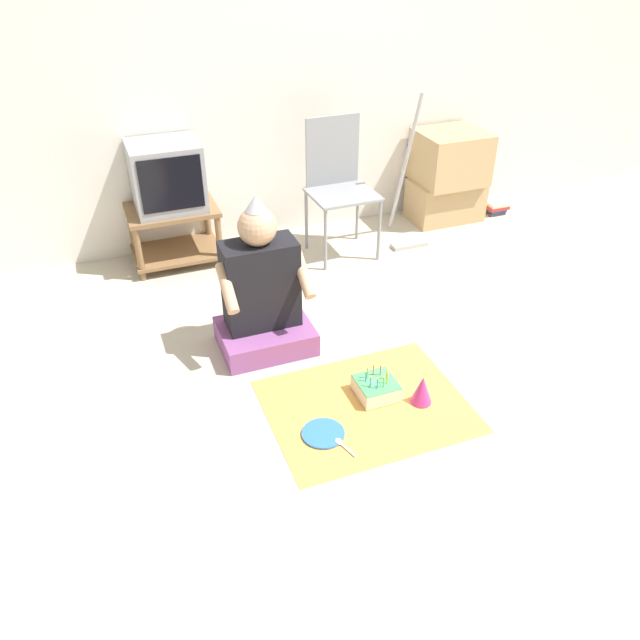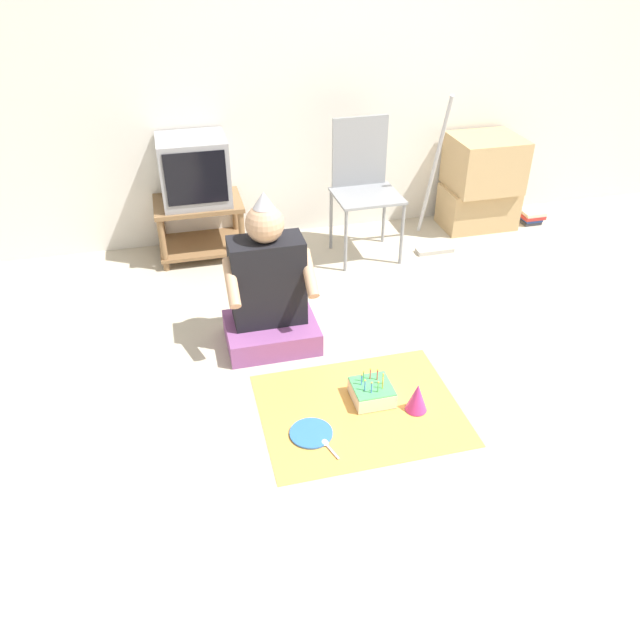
{
  "view_description": "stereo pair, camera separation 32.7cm",
  "coord_description": "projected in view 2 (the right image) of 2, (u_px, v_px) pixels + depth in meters",
  "views": [
    {
      "loc": [
        -1.61,
        -2.23,
        2.16
      ],
      "look_at": [
        -0.63,
        0.32,
        0.35
      ],
      "focal_mm": 35.0,
      "sensor_mm": 36.0,
      "label": 1
    },
    {
      "loc": [
        -1.3,
        -2.32,
        2.16
      ],
      "look_at": [
        -0.63,
        0.32,
        0.35
      ],
      "focal_mm": 35.0,
      "sensor_mm": 36.0,
      "label": 2
    }
  ],
  "objects": [
    {
      "name": "tv",
      "position": [
        194.0,
        170.0,
        4.31
      ],
      "size": [
        0.47,
        0.42,
        0.46
      ],
      "color": "#99999E",
      "rests_on": "tv_stand"
    },
    {
      "name": "tv_stand",
      "position": [
        200.0,
        223.0,
        4.52
      ],
      "size": [
        0.62,
        0.44,
        0.42
      ],
      "color": "olive",
      "rests_on": "ground_plane"
    },
    {
      "name": "book_pile",
      "position": [
        532.0,
        217.0,
        5.08
      ],
      "size": [
        0.18,
        0.13,
        0.1
      ],
      "color": "#333338",
      "rests_on": "ground_plane"
    },
    {
      "name": "folding_chair",
      "position": [
        363.0,
        179.0,
        4.4
      ],
      "size": [
        0.46,
        0.42,
        0.97
      ],
      "color": "gray",
      "rests_on": "ground_plane"
    },
    {
      "name": "wall_back",
      "position": [
        343.0,
        58.0,
        4.39
      ],
      "size": [
        6.4,
        0.06,
        2.55
      ],
      "color": "white",
      "rests_on": "ground_plane"
    },
    {
      "name": "cardboard_box_stack",
      "position": [
        482.0,
        181.0,
        4.86
      ],
      "size": [
        0.57,
        0.47,
        0.72
      ],
      "color": "tan",
      "rests_on": "ground_plane"
    },
    {
      "name": "paper_plate",
      "position": [
        311.0,
        433.0,
        3.05
      ],
      "size": [
        0.21,
        0.21,
        0.01
      ],
      "color": "blue",
      "rests_on": "party_cloth"
    },
    {
      "name": "dust_mop",
      "position": [
        434.0,
        207.0,
        4.57
      ],
      "size": [
        0.28,
        0.39,
        1.14
      ],
      "color": "#B2ADA3",
      "rests_on": "ground_plane"
    },
    {
      "name": "party_cloth",
      "position": [
        360.0,
        409.0,
        3.21
      ],
      "size": [
        1.02,
        0.81,
        0.01
      ],
      "color": "#EFA84C",
      "rests_on": "ground_plane"
    },
    {
      "name": "birthday_cake",
      "position": [
        372.0,
        392.0,
        3.25
      ],
      "size": [
        0.21,
        0.21,
        0.16
      ],
      "color": "#F4E0C6",
      "rests_on": "party_cloth"
    },
    {
      "name": "party_hat_blue",
      "position": [
        417.0,
        397.0,
        3.16
      ],
      "size": [
        0.11,
        0.11,
        0.16
      ],
      "color": "#CC338C",
      "rests_on": "party_cloth"
    },
    {
      "name": "plastic_spoon_near",
      "position": [
        327.0,
        444.0,
        2.99
      ],
      "size": [
        0.06,
        0.14,
        0.01
      ],
      "color": "white",
      "rests_on": "party_cloth"
    },
    {
      "name": "person_seated",
      "position": [
        269.0,
        292.0,
        3.55
      ],
      "size": [
        0.53,
        0.42,
        0.93
      ],
      "color": "#8C4C8C",
      "rests_on": "ground_plane"
    },
    {
      "name": "ground_plane",
      "position": [
        449.0,
        391.0,
        3.34
      ],
      "size": [
        16.0,
        16.0,
        0.0
      ],
      "primitive_type": "plane",
      "color": "#BCB29E"
    }
  ]
}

